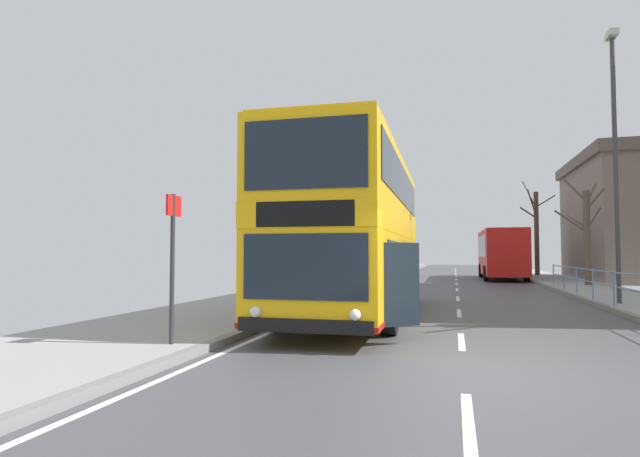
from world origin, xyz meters
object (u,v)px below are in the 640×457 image
bus_stop_sign_near (173,251)px  bare_tree_far_00 (536,231)px  background_bus_far_lane (501,253)px  bare_tree_far_01 (587,232)px  double_decker_bus_main (357,232)px  street_lamp_far_side (615,146)px

bus_stop_sign_near → bare_tree_far_00: (10.48, 31.45, 1.60)m
background_bus_far_lane → bus_stop_sign_near: size_ratio=3.55×
bare_tree_far_00 → bare_tree_far_01: size_ratio=1.27×
background_bus_far_lane → bus_stop_sign_near: 28.63m
background_bus_far_lane → bare_tree_far_00: 5.02m
bare_tree_far_01 → bus_stop_sign_near: bearing=-119.3°
double_decker_bus_main → street_lamp_far_side: bearing=27.8°
street_lamp_far_side → bare_tree_far_01: street_lamp_far_side is taller
double_decker_bus_main → bus_stop_sign_near: size_ratio=4.23×
double_decker_bus_main → bare_tree_far_01: bearing=57.2°
double_decker_bus_main → street_lamp_far_side: (7.56, 3.99, 2.82)m
street_lamp_far_side → bare_tree_far_01: bearing=82.0°
bus_stop_sign_near → street_lamp_far_side: 14.29m
background_bus_far_lane → double_decker_bus_main: bearing=-104.5°
double_decker_bus_main → bus_stop_sign_near: bearing=-109.9°
bare_tree_far_01 → street_lamp_far_side: bearing=-98.0°
double_decker_bus_main → bare_tree_far_00: bare_tree_far_00 is taller
background_bus_far_lane → street_lamp_far_side: (1.97, -17.64, 3.36)m
street_lamp_far_side → bare_tree_far_00: 21.61m
bare_tree_far_00 → bare_tree_far_01: (0.62, -11.64, -0.59)m
bare_tree_far_01 → background_bus_far_lane: bearing=113.5°
bus_stop_sign_near → double_decker_bus_main: bearing=70.1°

